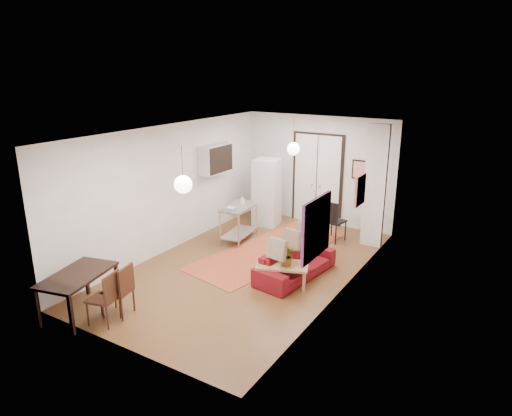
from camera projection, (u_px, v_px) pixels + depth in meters
The scene contains 27 objects.
floor at pixel (249, 266), 9.79m from camera, with size 7.00×7.00×0.00m, color brown.
ceiling at pixel (248, 131), 8.94m from camera, with size 4.20×7.00×0.02m, color silver.
wall_back at pixel (318, 170), 12.22m from camera, with size 4.20×0.02×2.90m, color white.
wall_front at pixel (118, 261), 6.51m from camera, with size 4.20×0.02×2.90m, color white.
wall_left at pixel (171, 188), 10.41m from camera, with size 0.02×7.00×2.90m, color white.
wall_right at pixel (345, 219), 8.32m from camera, with size 0.02×7.00×2.90m, color white.
double_doors at pixel (317, 180), 12.26m from camera, with size 1.44×0.06×2.50m, color silver.
stub_partition at pixel (375, 187), 10.52m from camera, with size 0.50×0.10×2.90m, color white.
wall_cabinet at pixel (216, 159), 11.41m from camera, with size 0.35×1.00×0.70m, color silver.
painting_popart at pixel (316, 228), 7.25m from camera, with size 0.05×1.00×1.00m, color red.
painting_abstract at pixel (360, 190), 8.88m from camera, with size 0.05×0.50×0.60m, color beige.
poster_back at pixel (359, 170), 11.58m from camera, with size 0.40×0.03×0.50m, color red.
print_left at pixel (222, 153), 11.88m from camera, with size 0.03×0.44×0.54m, color #995D40.
pendant_back at pixel (293, 149), 10.76m from camera, with size 0.30×0.30×0.80m.
pendant_front at pixel (183, 184), 7.50m from camera, with size 0.30×0.30×0.80m.
kilim_rug at pixel (270, 250), 10.63m from camera, with size 1.58×4.21×0.01m, color #C25A30.
sofa at pixel (295, 263), 9.25m from camera, with size 0.76×1.94×0.57m, color maroon.
coffee_table at pixel (282, 267), 8.85m from camera, with size 1.13×0.88×0.44m.
potted_plant at pixel (287, 255), 8.72m from camera, with size 0.34×0.39×0.43m, color #306B33.
kitchen_counter at pixel (239, 218), 11.17m from camera, with size 0.71×1.19×0.86m.
bowl at pixel (232, 208), 10.82m from camera, with size 0.20×0.20×0.05m, color beige.
soap_bottle at pixel (242, 200), 11.27m from camera, with size 0.08×0.08×0.18m, color #5098AD.
fridge at pixel (267, 192), 12.17m from camera, with size 0.63×0.63×1.79m, color silver.
dining_table at pixel (77, 278), 7.76m from camera, with size 1.05×1.47×0.74m.
dining_chair_near at pixel (121, 284), 7.82m from camera, with size 0.52×0.66×0.92m.
dining_chair_far at pixel (107, 292), 7.57m from camera, with size 0.52×0.66×0.92m.
black_side_chair at pixel (336, 216), 11.17m from camera, with size 0.56×0.57×1.03m.
Camera 1 is at (4.82, -7.59, 4.10)m, focal length 32.00 mm.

